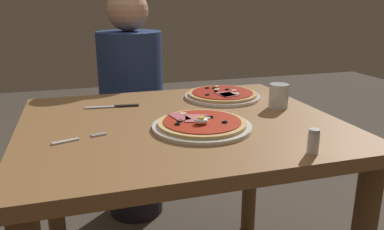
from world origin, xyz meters
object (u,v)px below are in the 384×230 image
water_glass_near (279,97)px  fork (75,139)px  dining_table (181,154)px  pizza_across_left (222,95)px  knife (116,106)px  diner_person (132,114)px  pizza_foreground (202,125)px  salt_shaker (313,142)px

water_glass_near → fork: water_glass_near is taller
dining_table → pizza_across_left: pizza_across_left is taller
water_glass_near → dining_table: bearing=-174.0°
fork → knife: bearing=65.3°
dining_table → pizza_across_left: size_ratio=3.36×
pizza_across_left → diner_person: bearing=121.3°
fork → pizza_across_left: bearing=30.2°
pizza_foreground → salt_shaker: size_ratio=4.62×
water_glass_near → fork: bearing=-169.1°
fork → salt_shaker: salt_shaker is taller
dining_table → salt_shaker: bearing=-56.2°
pizza_across_left → salt_shaker: salt_shaker is taller
pizza_foreground → knife: pizza_foreground is taller
pizza_foreground → diner_person: 0.87m
pizza_across_left → water_glass_near: 0.25m
water_glass_near → diner_person: 0.85m
pizza_across_left → water_glass_near: water_glass_near is taller
water_glass_near → knife: bearing=162.2°
fork → water_glass_near: bearing=10.9°
dining_table → knife: (-0.19, 0.22, 0.13)m
water_glass_near → fork: (-0.72, -0.14, -0.04)m
dining_table → pizza_foreground: (0.04, -0.10, 0.14)m
knife → water_glass_near: bearing=-17.8°
dining_table → diner_person: (-0.06, 0.73, -0.06)m
pizza_across_left → water_glass_near: size_ratio=3.42×
diner_person → water_glass_near: bearing=122.7°
knife → salt_shaker: 0.75m
dining_table → water_glass_near: bearing=6.0°
pizza_across_left → knife: pizza_across_left is taller
pizza_foreground → pizza_across_left: pizza_foreground is taller
salt_shaker → diner_person: 1.18m
dining_table → salt_shaker: size_ratio=15.31×
dining_table → pizza_foreground: 0.17m
salt_shaker → knife: bearing=126.1°
knife → pizza_foreground: bearing=-55.1°
dining_table → knife: knife is taller
fork → diner_person: diner_person is taller
knife → salt_shaker: bearing=-53.9°
dining_table → pizza_across_left: 0.37m
knife → pizza_across_left: bearing=1.9°
salt_shaker → diner_person: bearing=105.7°
pizza_across_left → fork: 0.67m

